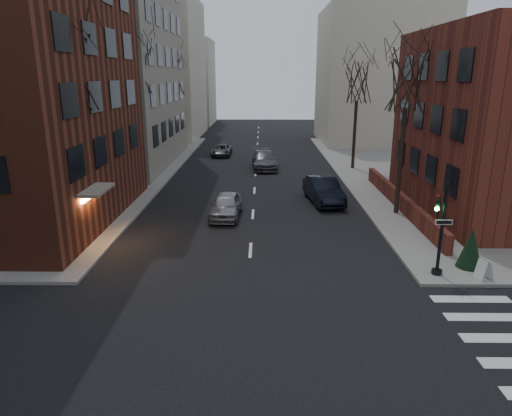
{
  "coord_description": "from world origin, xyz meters",
  "views": [
    {
      "loc": [
        0.54,
        -8.92,
        8.3
      ],
      "look_at": [
        0.27,
        12.55,
        2.0
      ],
      "focal_mm": 32.0,
      "sensor_mm": 36.0,
      "label": 1
    }
  ],
  "objects_px": {
    "streetlamp_far": "(183,113)",
    "parked_sedan": "(323,190)",
    "tree_left_a": "(69,71)",
    "tree_right_a": "(408,79)",
    "car_lane_gray": "(265,160)",
    "streetlamp_near": "(133,137)",
    "tree_left_b": "(135,66)",
    "traffic_signal": "(440,235)",
    "tree_left_c": "(172,77)",
    "car_lane_far": "(222,150)",
    "tree_right_b": "(358,83)",
    "sandwich_board": "(484,270)",
    "car_lane_silver": "(226,205)",
    "evergreen_shrub": "(471,248)"
  },
  "relations": [
    {
      "from": "tree_left_c",
      "to": "car_lane_far",
      "type": "height_order",
      "value": "tree_left_c"
    },
    {
      "from": "traffic_signal",
      "to": "tree_left_c",
      "type": "height_order",
      "value": "tree_left_c"
    },
    {
      "from": "tree_left_b",
      "to": "parked_sedan",
      "type": "relative_size",
      "value": 2.11
    },
    {
      "from": "streetlamp_near",
      "to": "tree_left_b",
      "type": "bearing_deg",
      "value": 98.53
    },
    {
      "from": "streetlamp_far",
      "to": "car_lane_gray",
      "type": "relative_size",
      "value": 1.16
    },
    {
      "from": "tree_left_c",
      "to": "car_lane_far",
      "type": "bearing_deg",
      "value": -9.35
    },
    {
      "from": "sandwich_board",
      "to": "car_lane_far",
      "type": "bearing_deg",
      "value": 97.08
    },
    {
      "from": "tree_left_b",
      "to": "car_lane_silver",
      "type": "height_order",
      "value": "tree_left_b"
    },
    {
      "from": "tree_right_a",
      "to": "car_lane_silver",
      "type": "xyz_separation_m",
      "value": [
        -10.4,
        -0.54,
        -7.3
      ]
    },
    {
      "from": "tree_left_c",
      "to": "tree_left_b",
      "type": "bearing_deg",
      "value": -90.0
    },
    {
      "from": "tree_left_c",
      "to": "car_lane_far",
      "type": "xyz_separation_m",
      "value": [
        5.06,
        -0.83,
        -7.44
      ]
    },
    {
      "from": "tree_left_a",
      "to": "evergreen_shrub",
      "type": "distance_m",
      "value": 20.35
    },
    {
      "from": "tree_right_b",
      "to": "car_lane_silver",
      "type": "relative_size",
      "value": 2.15
    },
    {
      "from": "tree_left_a",
      "to": "tree_left_b",
      "type": "xyz_separation_m",
      "value": [
        0.0,
        12.0,
        0.44
      ]
    },
    {
      "from": "tree_left_a",
      "to": "tree_left_c",
      "type": "relative_size",
      "value": 1.06
    },
    {
      "from": "tree_left_a",
      "to": "sandwich_board",
      "type": "height_order",
      "value": "tree_left_a"
    },
    {
      "from": "tree_right_b",
      "to": "streetlamp_near",
      "type": "distance_m",
      "value": 20.01
    },
    {
      "from": "car_lane_silver",
      "to": "traffic_signal",
      "type": "bearing_deg",
      "value": -38.38
    },
    {
      "from": "tree_left_a",
      "to": "tree_right_a",
      "type": "relative_size",
      "value": 1.06
    },
    {
      "from": "tree_left_b",
      "to": "parked_sedan",
      "type": "height_order",
      "value": "tree_left_b"
    },
    {
      "from": "parked_sedan",
      "to": "car_lane_silver",
      "type": "xyz_separation_m",
      "value": [
        -6.3,
        -3.37,
        -0.12
      ]
    },
    {
      "from": "car_lane_far",
      "to": "parked_sedan",
      "type": "bearing_deg",
      "value": -64.07
    },
    {
      "from": "traffic_signal",
      "to": "car_lane_far",
      "type": "relative_size",
      "value": 0.94
    },
    {
      "from": "tree_right_a",
      "to": "car_lane_gray",
      "type": "xyz_separation_m",
      "value": [
        -8.0,
        14.33,
        -7.24
      ]
    },
    {
      "from": "car_lane_gray",
      "to": "streetlamp_near",
      "type": "bearing_deg",
      "value": -134.33
    },
    {
      "from": "sandwich_board",
      "to": "evergreen_shrub",
      "type": "xyz_separation_m",
      "value": [
        -0.08,
        1.24,
        0.48
      ]
    },
    {
      "from": "tree_left_b",
      "to": "car_lane_silver",
      "type": "distance_m",
      "value": 13.85
    },
    {
      "from": "traffic_signal",
      "to": "tree_right_b",
      "type": "height_order",
      "value": "tree_right_b"
    },
    {
      "from": "tree_left_a",
      "to": "tree_left_b",
      "type": "height_order",
      "value": "tree_left_b"
    },
    {
      "from": "tree_left_c",
      "to": "evergreen_shrub",
      "type": "bearing_deg",
      "value": -58.62
    },
    {
      "from": "tree_left_c",
      "to": "car_lane_gray",
      "type": "relative_size",
      "value": 1.79
    },
    {
      "from": "car_lane_silver",
      "to": "sandwich_board",
      "type": "bearing_deg",
      "value": -35.1
    },
    {
      "from": "tree_right_b",
      "to": "car_lane_far",
      "type": "distance_m",
      "value": 16.05
    },
    {
      "from": "tree_left_a",
      "to": "parked_sedan",
      "type": "relative_size",
      "value": 2.0
    },
    {
      "from": "tree_left_c",
      "to": "car_lane_far",
      "type": "distance_m",
      "value": 9.04
    },
    {
      "from": "tree_left_b",
      "to": "streetlamp_far",
      "type": "height_order",
      "value": "tree_left_b"
    },
    {
      "from": "tree_left_a",
      "to": "sandwich_board",
      "type": "distance_m",
      "value": 20.89
    },
    {
      "from": "traffic_signal",
      "to": "tree_left_a",
      "type": "height_order",
      "value": "tree_left_a"
    },
    {
      "from": "streetlamp_far",
      "to": "parked_sedan",
      "type": "xyz_separation_m",
      "value": [
        12.89,
        -21.18,
        -3.39
      ]
    },
    {
      "from": "tree_left_a",
      "to": "tree_right_b",
      "type": "distance_m",
      "value": 25.19
    },
    {
      "from": "parked_sedan",
      "to": "car_lane_gray",
      "type": "xyz_separation_m",
      "value": [
        -3.89,
        11.5,
        -0.06
      ]
    },
    {
      "from": "tree_right_a",
      "to": "evergreen_shrub",
      "type": "distance_m",
      "value": 10.85
    },
    {
      "from": "parked_sedan",
      "to": "car_lane_silver",
      "type": "bearing_deg",
      "value": -159.62
    },
    {
      "from": "streetlamp_near",
      "to": "streetlamp_far",
      "type": "bearing_deg",
      "value": 90.0
    },
    {
      "from": "traffic_signal",
      "to": "car_lane_gray",
      "type": "relative_size",
      "value": 0.74
    },
    {
      "from": "car_lane_silver",
      "to": "car_lane_gray",
      "type": "xyz_separation_m",
      "value": [
        2.4,
        14.87,
        0.06
      ]
    },
    {
      "from": "tree_left_a",
      "to": "tree_right_a",
      "type": "bearing_deg",
      "value": 12.8
    },
    {
      "from": "tree_left_c",
      "to": "car_lane_far",
      "type": "relative_size",
      "value": 2.29
    },
    {
      "from": "tree_left_c",
      "to": "tree_right_b",
      "type": "relative_size",
      "value": 1.06
    },
    {
      "from": "tree_left_a",
      "to": "tree_right_b",
      "type": "relative_size",
      "value": 1.12
    }
  ]
}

